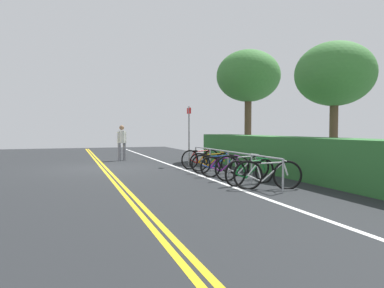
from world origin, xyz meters
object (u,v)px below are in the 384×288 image
(bicycle_1, at_px, (211,162))
(bicycle_6, at_px, (268,175))
(bicycle_5, at_px, (250,172))
(bicycle_2, at_px, (216,164))
(bike_rack, at_px, (228,157))
(bicycle_3, at_px, (225,166))
(tree_mid, at_px, (335,75))
(pedestrian, at_px, (122,140))
(bicycle_0, at_px, (201,159))
(bicycle_4, at_px, (243,167))
(tree_near_left, at_px, (248,77))
(sign_post_near, at_px, (189,130))

(bicycle_1, relative_size, bicycle_6, 0.98)
(bicycle_5, xyz_separation_m, bicycle_6, (0.83, 0.03, 0.02))
(bicycle_2, relative_size, bicycle_5, 0.95)
(bike_rack, bearing_deg, bicycle_3, -127.59)
(bicycle_3, height_order, tree_mid, tree_mid)
(bicycle_1, height_order, bicycle_5, bicycle_5)
(bike_rack, bearing_deg, bicycle_5, -3.24)
(bicycle_1, height_order, bicycle_6, bicycle_6)
(bicycle_2, xyz_separation_m, bicycle_5, (2.53, -0.05, 0.02))
(pedestrian, bearing_deg, bicycle_0, 29.48)
(bike_rack, xyz_separation_m, pedestrian, (-6.84, -2.37, 0.36))
(bicycle_2, height_order, tree_mid, tree_mid)
(bicycle_2, distance_m, bicycle_4, 1.69)
(tree_near_left, bearing_deg, bicycle_3, -34.45)
(bicycle_5, bearing_deg, bicycle_1, 176.25)
(sign_post_near, bearing_deg, bicycle_4, 2.02)
(bicycle_0, relative_size, bicycle_5, 0.98)
(bicycle_1, height_order, tree_mid, tree_mid)
(bicycle_3, height_order, bicycle_5, bicycle_5)
(bicycle_0, bearing_deg, bicycle_4, 1.18)
(bicycle_3, distance_m, bicycle_6, 2.50)
(bicycle_2, xyz_separation_m, bicycle_4, (1.69, 0.15, 0.05))
(bicycle_2, relative_size, bicycle_6, 0.98)
(bike_rack, distance_m, tree_mid, 4.65)
(bicycle_0, xyz_separation_m, bicycle_3, (2.52, -0.12, -0.03))
(bike_rack, bearing_deg, tree_mid, 84.18)
(bike_rack, height_order, pedestrian, pedestrian)
(bicycle_5, xyz_separation_m, tree_near_left, (-7.02, 3.68, 3.73))
(bike_rack, height_order, bicycle_5, bike_rack)
(bicycle_5, bearing_deg, tree_near_left, 152.32)
(tree_mid, bearing_deg, pedestrian, -139.75)
(bicycle_0, height_order, bicycle_5, bicycle_0)
(bicycle_0, relative_size, tree_mid, 0.38)
(bicycle_1, xyz_separation_m, bicycle_5, (3.30, -0.22, 0.01))
(bicycle_5, height_order, bicycle_6, bicycle_6)
(bicycle_3, relative_size, bicycle_6, 0.98)
(bike_rack, height_order, bicycle_6, bike_rack)
(bicycle_4, height_order, bicycle_6, bicycle_4)
(bicycle_5, bearing_deg, bicycle_6, 2.16)
(bicycle_4, xyz_separation_m, pedestrian, (-7.62, -2.48, 0.60))
(tree_near_left, height_order, tree_mid, tree_near_left)
(bike_rack, relative_size, bicycle_2, 3.71)
(bicycle_5, relative_size, sign_post_near, 0.71)
(bicycle_6, distance_m, tree_mid, 5.25)
(sign_post_near, bearing_deg, bicycle_2, 0.18)
(bicycle_5, distance_m, pedestrian, 8.78)
(pedestrian, relative_size, sign_post_near, 0.69)
(bike_rack, distance_m, bicycle_3, 0.30)
(bicycle_4, height_order, sign_post_near, sign_post_near)
(bicycle_1, relative_size, bicycle_2, 1.00)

